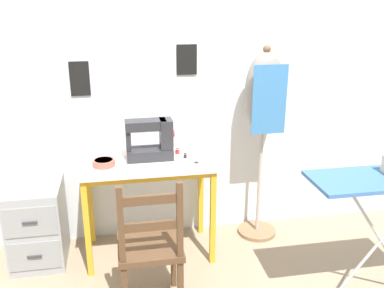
{
  "coord_description": "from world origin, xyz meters",
  "views": [
    {
      "loc": [
        -0.2,
        -2.69,
        1.93
      ],
      "look_at": [
        0.33,
        0.24,
        0.9
      ],
      "focal_mm": 40.0,
      "sensor_mm": 36.0,
      "label": 1
    }
  ],
  "objects_px": {
    "sewing_machine": "(152,141)",
    "wooden_chair": "(150,248)",
    "thread_spool_mid_table": "(185,156)",
    "filing_cabinet": "(37,224)",
    "fabric_bowl": "(104,163)",
    "scissors": "(201,162)",
    "thread_spool_near_machine": "(177,151)",
    "dress_form": "(264,103)"
  },
  "relations": [
    {
      "from": "thread_spool_mid_table",
      "to": "wooden_chair",
      "type": "height_order",
      "value": "wooden_chair"
    },
    {
      "from": "thread_spool_mid_table",
      "to": "wooden_chair",
      "type": "distance_m",
      "value": 0.81
    },
    {
      "from": "scissors",
      "to": "filing_cabinet",
      "type": "xyz_separation_m",
      "value": [
        -1.22,
        0.14,
        -0.47
      ]
    },
    {
      "from": "thread_spool_near_machine",
      "to": "dress_form",
      "type": "height_order",
      "value": "dress_form"
    },
    {
      "from": "sewing_machine",
      "to": "thread_spool_mid_table",
      "type": "bearing_deg",
      "value": -9.23
    },
    {
      "from": "thread_spool_mid_table",
      "to": "dress_form",
      "type": "bearing_deg",
      "value": 10.54
    },
    {
      "from": "sewing_machine",
      "to": "wooden_chair",
      "type": "relative_size",
      "value": 0.38
    },
    {
      "from": "scissors",
      "to": "fabric_bowl",
      "type": "bearing_deg",
      "value": 175.67
    },
    {
      "from": "fabric_bowl",
      "to": "filing_cabinet",
      "type": "bearing_deg",
      "value": 170.52
    },
    {
      "from": "fabric_bowl",
      "to": "thread_spool_mid_table",
      "type": "xyz_separation_m",
      "value": [
        0.6,
        0.05,
        -0.01
      ]
    },
    {
      "from": "thread_spool_near_machine",
      "to": "wooden_chair",
      "type": "distance_m",
      "value": 0.88
    },
    {
      "from": "thread_spool_near_machine",
      "to": "dress_form",
      "type": "distance_m",
      "value": 0.77
    },
    {
      "from": "fabric_bowl",
      "to": "scissors",
      "type": "bearing_deg",
      "value": -4.33
    },
    {
      "from": "fabric_bowl",
      "to": "dress_form",
      "type": "xyz_separation_m",
      "value": [
        1.24,
        0.17,
        0.34
      ]
    },
    {
      "from": "sewing_machine",
      "to": "fabric_bowl",
      "type": "relative_size",
      "value": 2.22
    },
    {
      "from": "filing_cabinet",
      "to": "fabric_bowl",
      "type": "bearing_deg",
      "value": -9.48
    },
    {
      "from": "thread_spool_near_machine",
      "to": "wooden_chair",
      "type": "relative_size",
      "value": 0.05
    },
    {
      "from": "sewing_machine",
      "to": "filing_cabinet",
      "type": "distance_m",
      "value": 1.07
    },
    {
      "from": "fabric_bowl",
      "to": "filing_cabinet",
      "type": "xyz_separation_m",
      "value": [
        -0.52,
        0.09,
        -0.49
      ]
    },
    {
      "from": "thread_spool_near_machine",
      "to": "sewing_machine",
      "type": "bearing_deg",
      "value": -161.77
    },
    {
      "from": "thread_spool_mid_table",
      "to": "filing_cabinet",
      "type": "xyz_separation_m",
      "value": [
        -1.12,
        0.04,
        -0.49
      ]
    },
    {
      "from": "sewing_machine",
      "to": "fabric_bowl",
      "type": "xyz_separation_m",
      "value": [
        -0.36,
        -0.09,
        -0.12
      ]
    },
    {
      "from": "thread_spool_near_machine",
      "to": "wooden_chair",
      "type": "height_order",
      "value": "wooden_chair"
    },
    {
      "from": "scissors",
      "to": "wooden_chair",
      "type": "xyz_separation_m",
      "value": [
        -0.43,
        -0.55,
        -0.34
      ]
    },
    {
      "from": "filing_cabinet",
      "to": "dress_form",
      "type": "bearing_deg",
      "value": 2.55
    },
    {
      "from": "thread_spool_near_machine",
      "to": "dress_form",
      "type": "bearing_deg",
      "value": 1.27
    },
    {
      "from": "wooden_chair",
      "to": "dress_form",
      "type": "bearing_deg",
      "value": 38.27
    },
    {
      "from": "scissors",
      "to": "thread_spool_near_machine",
      "type": "height_order",
      "value": "thread_spool_near_machine"
    },
    {
      "from": "thread_spool_mid_table",
      "to": "filing_cabinet",
      "type": "distance_m",
      "value": 1.22
    },
    {
      "from": "sewing_machine",
      "to": "fabric_bowl",
      "type": "bearing_deg",
      "value": -166.54
    },
    {
      "from": "scissors",
      "to": "thread_spool_near_machine",
      "type": "relative_size",
      "value": 3.49
    },
    {
      "from": "scissors",
      "to": "wooden_chair",
      "type": "distance_m",
      "value": 0.77
    },
    {
      "from": "wooden_chair",
      "to": "fabric_bowl",
      "type": "bearing_deg",
      "value": 114.21
    },
    {
      "from": "scissors",
      "to": "dress_form",
      "type": "height_order",
      "value": "dress_form"
    },
    {
      "from": "fabric_bowl",
      "to": "thread_spool_near_machine",
      "type": "xyz_separation_m",
      "value": [
        0.56,
        0.15,
        -0.0
      ]
    },
    {
      "from": "wooden_chair",
      "to": "thread_spool_near_machine",
      "type": "bearing_deg",
      "value": 69.11
    },
    {
      "from": "dress_form",
      "to": "wooden_chair",
      "type": "bearing_deg",
      "value": -141.73
    },
    {
      "from": "scissors",
      "to": "dress_form",
      "type": "bearing_deg",
      "value": 22.08
    },
    {
      "from": "sewing_machine",
      "to": "filing_cabinet",
      "type": "relative_size",
      "value": 0.58
    },
    {
      "from": "thread_spool_near_machine",
      "to": "dress_form",
      "type": "relative_size",
      "value": 0.03
    },
    {
      "from": "fabric_bowl",
      "to": "thread_spool_mid_table",
      "type": "distance_m",
      "value": 0.6
    },
    {
      "from": "filing_cabinet",
      "to": "scissors",
      "type": "bearing_deg",
      "value": -6.55
    }
  ]
}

